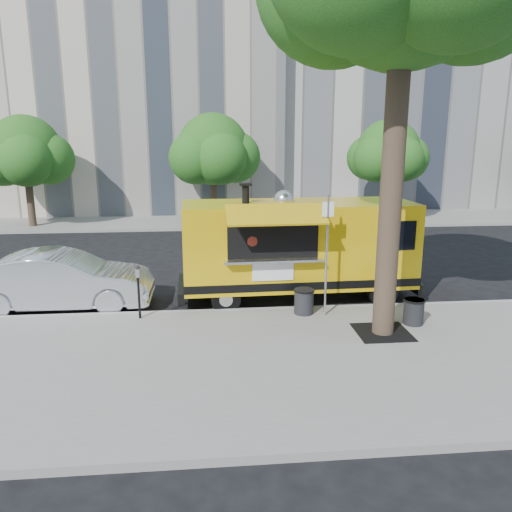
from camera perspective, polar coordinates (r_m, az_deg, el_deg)
The scene contains 16 objects.
ground at distance 13.88m, azimuth 0.08°, elevation -5.32°, with size 120.00×120.00×0.00m, color black.
sidewalk at distance 10.17m, azimuth 2.29°, elevation -12.19°, with size 60.00×6.00×0.15m, color gray.
curb at distance 12.98m, azimuth 0.48°, elevation -6.33°, with size 60.00×0.14×0.16m, color #999993.
far_sidewalk at distance 26.97m, azimuth -2.66°, elevation 4.10°, with size 60.00×5.00×0.15m, color gray.
building_left at distance 36.50m, azimuth -17.59°, elevation 24.83°, with size 22.00×14.00×24.00m, color beige.
building_mid at distance 38.83m, azimuth 15.72°, elevation 21.22°, with size 20.00×14.00×20.00m, color #AAA59F.
tree_well at distance 11.80m, azimuth 14.25°, elevation -8.44°, with size 1.20×1.20×0.02m, color black.
far_tree_a at distance 26.85m, azimuth -24.87°, elevation 10.79°, with size 3.42×3.42×5.36m.
far_tree_b at distance 25.78m, azimuth -4.94°, elevation 12.03°, with size 3.60×3.60×5.50m.
far_tree_c at distance 27.11m, azimuth 14.87°, elevation 11.47°, with size 3.24×3.24×5.21m.
sign_post at distance 12.15m, azimuth 8.09°, elevation 0.86°, with size 0.28×0.06×3.00m.
parking_meter at distance 12.36m, azimuth -13.31°, elevation -3.31°, with size 0.11×0.11×1.33m.
food_truck at distance 13.78m, azimuth 4.71°, elevation 1.09°, with size 6.66×3.19×3.25m.
sedan at distance 14.15m, azimuth -21.32°, elevation -2.63°, with size 1.64×4.69×1.55m, color silver.
trash_bin_left at distance 12.40m, azimuth 17.58°, elevation -5.98°, with size 0.51×0.51×0.61m.
trash_bin_right at distance 12.56m, azimuth 5.49°, elevation -5.10°, with size 0.52×0.52×0.63m.
Camera 1 is at (-1.26, -13.07, 4.48)m, focal length 35.00 mm.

